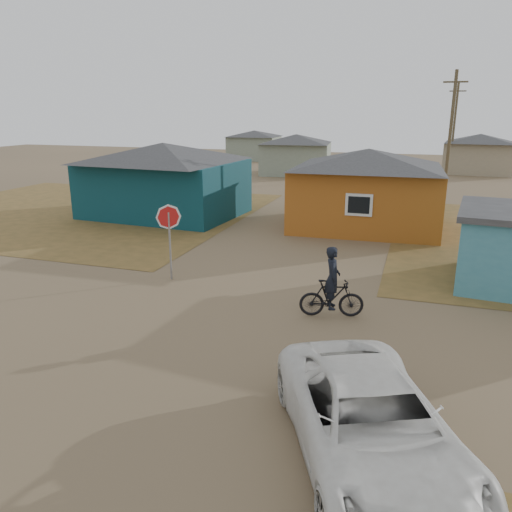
{
  "coord_description": "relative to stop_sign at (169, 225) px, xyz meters",
  "views": [
    {
      "loc": [
        4.96,
        -11.28,
        5.71
      ],
      "look_at": [
        0.29,
        3.0,
        1.3
      ],
      "focal_mm": 35.0,
      "sensor_mm": 36.0,
      "label": 1
    }
  ],
  "objects": [
    {
      "name": "ground",
      "position": [
        3.01,
        -3.55,
        -1.94
      ],
      "size": [
        120.0,
        120.0,
        0.0
      ],
      "primitive_type": "plane",
      "color": "brown"
    },
    {
      "name": "house_pale_north",
      "position": [
        -10.99,
        42.45,
        -0.19
      ],
      "size": [
        6.28,
        5.81,
        3.4
      ],
      "color": "gray",
      "rests_on": "ground"
    },
    {
      "name": "house_teal",
      "position": [
        -5.49,
        9.95,
        0.11
      ],
      "size": [
        8.93,
        7.08,
        4.0
      ],
      "color": "#0A323A",
      "rests_on": "ground"
    },
    {
      "name": "utility_pole_far",
      "position": [
        10.51,
        34.45,
        2.2
      ],
      "size": [
        1.4,
        0.2,
        8.0
      ],
      "color": "brown",
      "rests_on": "ground"
    },
    {
      "name": "vehicle",
      "position": [
        7.57,
        -7.47,
        -1.21
      ],
      "size": [
        4.42,
        5.82,
        1.47
      ],
      "primitive_type": "imported",
      "rotation": [
        0.0,
        0.0,
        0.43
      ],
      "color": "white",
      "rests_on": "ground"
    },
    {
      "name": "grass_nw",
      "position": [
        -10.99,
        9.45,
        -1.93
      ],
      "size": [
        20.0,
        18.0,
        0.0
      ],
      "primitive_type": "cube",
      "color": "brown",
      "rests_on": "ground"
    },
    {
      "name": "utility_pole_near",
      "position": [
        9.51,
        18.45,
        2.2
      ],
      "size": [
        1.4,
        0.2,
        8.0
      ],
      "color": "brown",
      "rests_on": "ground"
    },
    {
      "name": "house_beige_east",
      "position": [
        13.01,
        36.45,
        -0.08
      ],
      "size": [
        6.95,
        6.05,
        3.6
      ],
      "color": "gray",
      "rests_on": "ground"
    },
    {
      "name": "stop_sign",
      "position": [
        0.0,
        0.0,
        0.0
      ],
      "size": [
        0.84,
        0.29,
        2.66
      ],
      "color": "gray",
      "rests_on": "ground"
    },
    {
      "name": "cyclist",
      "position": [
        5.89,
        -1.51,
        -1.19
      ],
      "size": [
        1.9,
        0.95,
        2.07
      ],
      "color": "black",
      "rests_on": "ground"
    },
    {
      "name": "house_pale_west",
      "position": [
        -2.99,
        30.45,
        -0.08
      ],
      "size": [
        7.04,
        6.15,
        3.6
      ],
      "color": "gray",
      "rests_on": "ground"
    },
    {
      "name": "house_yellow",
      "position": [
        5.51,
        10.45,
        0.06
      ],
      "size": [
        7.72,
        6.76,
        3.9
      ],
      "color": "#A45819",
      "rests_on": "ground"
    }
  ]
}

